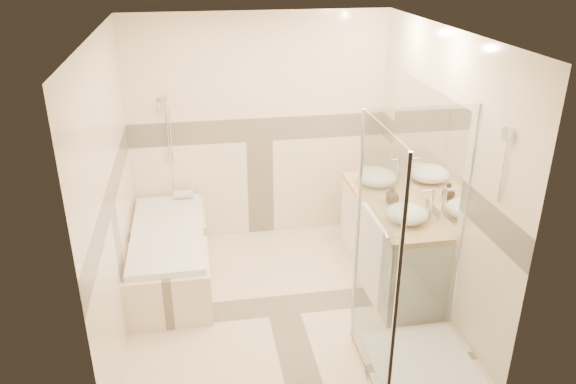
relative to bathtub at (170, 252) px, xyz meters
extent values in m
cube|color=beige|center=(1.02, -0.65, -0.31)|extent=(2.80, 3.00, 0.01)
cube|color=white|center=(1.02, -0.65, 2.20)|extent=(2.80, 3.00, 0.01)
cube|color=beige|center=(1.02, 0.85, 0.94)|extent=(2.80, 0.01, 2.50)
cube|color=beige|center=(1.02, -2.15, 0.94)|extent=(2.80, 0.01, 2.50)
cube|color=beige|center=(-0.38, -0.65, 0.94)|extent=(0.01, 3.00, 2.50)
cube|color=beige|center=(2.43, -0.65, 0.94)|extent=(0.01, 3.00, 2.50)
cube|color=white|center=(2.41, -0.35, 1.14)|extent=(0.01, 1.60, 1.00)
cylinder|color=silver|center=(0.05, 0.82, 1.04)|extent=(0.02, 0.02, 0.70)
cube|color=beige|center=(0.00, 0.00, -0.06)|extent=(0.75, 1.70, 0.50)
cube|color=white|center=(0.00, 0.00, 0.22)|extent=(0.69, 1.60, 0.06)
ellipsoid|color=white|center=(0.00, 0.00, 0.17)|extent=(0.56, 1.40, 0.16)
cube|color=white|center=(2.15, -0.35, 0.09)|extent=(0.55, 1.60, 0.80)
cylinder|color=silver|center=(1.86, -0.75, 0.24)|extent=(0.01, 0.24, 0.01)
cylinder|color=silver|center=(1.86, 0.05, 0.24)|extent=(0.01, 0.24, 0.01)
cube|color=tan|center=(2.15, -0.35, 0.52)|extent=(0.57, 1.62, 0.05)
cube|color=beige|center=(1.97, -1.70, -0.27)|extent=(0.90, 0.90, 0.08)
cube|color=white|center=(1.97, -1.70, -0.22)|extent=(0.80, 0.80, 0.01)
cube|color=white|center=(1.53, -1.70, 0.73)|extent=(0.01, 0.90, 2.00)
cube|color=white|center=(1.97, -1.26, 0.73)|extent=(0.90, 0.01, 2.00)
cylinder|color=silver|center=(1.52, -2.15, 0.73)|extent=(0.03, 0.03, 2.00)
cylinder|color=silver|center=(1.52, -1.25, 0.73)|extent=(0.03, 0.03, 2.00)
cylinder|color=silver|center=(2.42, -1.25, 0.73)|extent=(0.03, 0.03, 2.00)
cylinder|color=silver|center=(2.38, -1.70, 1.64)|extent=(0.03, 0.10, 0.10)
cylinder|color=silver|center=(1.49, -1.70, 1.09)|extent=(0.02, 0.60, 0.02)
cube|color=silver|center=(1.49, -1.70, 0.79)|extent=(0.04, 0.48, 0.62)
ellipsoid|color=white|center=(2.13, 0.08, 0.63)|extent=(0.41, 0.41, 0.17)
ellipsoid|color=white|center=(2.13, -0.77, 0.62)|extent=(0.38, 0.38, 0.15)
cylinder|color=silver|center=(2.35, 0.08, 0.68)|extent=(0.03, 0.03, 0.28)
cylinder|color=silver|center=(2.31, 0.08, 0.80)|extent=(0.10, 0.02, 0.02)
cylinder|color=silver|center=(2.35, -0.77, 0.69)|extent=(0.03, 0.03, 0.30)
cylinder|color=silver|center=(2.30, -0.77, 0.82)|extent=(0.11, 0.03, 0.03)
imported|color=black|center=(2.13, -0.35, 0.61)|extent=(0.08, 0.09, 0.14)
imported|color=black|center=(2.13, -0.39, 0.62)|extent=(0.13, 0.13, 0.16)
cube|color=silver|center=(2.13, 0.31, 0.58)|extent=(0.18, 0.24, 0.07)
cylinder|color=silver|center=(0.16, 0.71, 0.30)|extent=(0.20, 0.09, 0.09)
camera|label=1|loc=(0.33, -4.97, 2.82)|focal=35.00mm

